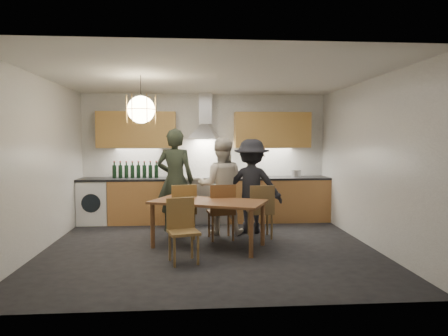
{
  "coord_description": "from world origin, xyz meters",
  "views": [
    {
      "loc": [
        -0.23,
        -6.06,
        1.65
      ],
      "look_at": [
        0.26,
        0.4,
        1.2
      ],
      "focal_mm": 32.0,
      "sensor_mm": 36.0,
      "label": 1
    }
  ],
  "objects": [
    {
      "name": "ground",
      "position": [
        0.0,
        0.0,
        0.0
      ],
      "size": [
        5.0,
        5.0,
        0.0
      ],
      "primitive_type": "plane",
      "color": "black",
      "rests_on": "ground"
    },
    {
      "name": "dining_table",
      "position": [
        -0.01,
        0.04,
        0.64
      ],
      "size": [
        1.91,
        1.46,
        0.72
      ],
      "rotation": [
        0.0,
        0.0,
        -0.4
      ],
      "color": "brown",
      "rests_on": "ground"
    },
    {
      "name": "wine_bottles",
      "position": [
        -1.4,
        1.97,
        1.07
      ],
      "size": [
        0.91,
        0.08,
        0.33
      ],
      "color": "black",
      "rests_on": "counter_run"
    },
    {
      "name": "chair_back_left",
      "position": [
        -0.42,
        0.53,
        0.53
      ],
      "size": [
        0.52,
        0.52,
        0.92
      ],
      "rotation": [
        0.0,
        0.0,
        3.42
      ],
      "color": "brown",
      "rests_on": "ground"
    },
    {
      "name": "mixing_bowl",
      "position": [
        0.99,
        1.86,
        0.94
      ],
      "size": [
        0.3,
        0.3,
        0.07
      ],
      "primitive_type": "imported",
      "rotation": [
        0.0,
        0.0,
        -0.07
      ],
      "color": "silver",
      "rests_on": "counter_run"
    },
    {
      "name": "wall_fixtures",
      "position": [
        0.0,
        2.07,
        1.87
      ],
      "size": [
        4.3,
        0.54,
        1.1
      ],
      "color": "tan",
      "rests_on": "ground"
    },
    {
      "name": "room_shell",
      "position": [
        0.0,
        0.0,
        1.71
      ],
      "size": [
        5.02,
        4.52,
        2.61
      ],
      "color": "white",
      "rests_on": "ground"
    },
    {
      "name": "chair_back_right",
      "position": [
        0.89,
        0.49,
        0.52
      ],
      "size": [
        0.42,
        0.42,
        0.91
      ],
      "rotation": [
        0.0,
        0.0,
        3.17
      ],
      "color": "brown",
      "rests_on": "ground"
    },
    {
      "name": "pendant_lamp",
      "position": [
        -1.0,
        -0.1,
        2.1
      ],
      "size": [
        0.43,
        0.43,
        0.7
      ],
      "color": "black",
      "rests_on": "ground"
    },
    {
      "name": "chair_front",
      "position": [
        -0.4,
        -0.67,
        0.49
      ],
      "size": [
        0.48,
        0.48,
        0.86
      ],
      "rotation": [
        0.0,
        0.0,
        0.26
      ],
      "color": "brown",
      "rests_on": "ground"
    },
    {
      "name": "stock_pot",
      "position": [
        1.85,
        1.93,
        0.97
      ],
      "size": [
        0.23,
        0.23,
        0.13
      ],
      "primitive_type": "cylinder",
      "rotation": [
        0.0,
        0.0,
        -0.2
      ],
      "color": "#B4B4B7",
      "rests_on": "counter_run"
    },
    {
      "name": "range_stove",
      "position": [
        0.0,
        1.94,
        0.44
      ],
      "size": [
        0.9,
        0.6,
        0.92
      ],
      "color": "silver",
      "rests_on": "ground"
    },
    {
      "name": "chair_back_mid",
      "position": [
        0.22,
        0.43,
        0.53
      ],
      "size": [
        0.47,
        0.47,
        0.93
      ],
      "rotation": [
        0.0,
        0.0,
        3.28
      ],
      "color": "brown",
      "rests_on": "ground"
    },
    {
      "name": "person_right",
      "position": [
        0.79,
        0.96,
        0.84
      ],
      "size": [
        1.18,
        0.83,
        1.67
      ],
      "primitive_type": "imported",
      "rotation": [
        0.0,
        0.0,
        2.94
      ],
      "color": "black",
      "rests_on": "ground"
    },
    {
      "name": "counter_run",
      "position": [
        0.02,
        1.95,
        0.45
      ],
      "size": [
        5.0,
        0.62,
        0.9
      ],
      "color": "tan",
      "rests_on": "ground"
    },
    {
      "name": "person_left",
      "position": [
        -0.57,
        1.18,
        0.93
      ],
      "size": [
        0.76,
        0.57,
        1.86
      ],
      "primitive_type": "imported",
      "rotation": [
        0.0,
        0.0,
        2.94
      ],
      "color": "black",
      "rests_on": "ground"
    },
    {
      "name": "person_mid",
      "position": [
        0.24,
        0.91,
        0.85
      ],
      "size": [
        0.88,
        0.72,
        1.69
      ],
      "primitive_type": "imported",
      "rotation": [
        0.0,
        0.0,
        3.04
      ],
      "color": "beige",
      "rests_on": "ground"
    }
  ]
}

